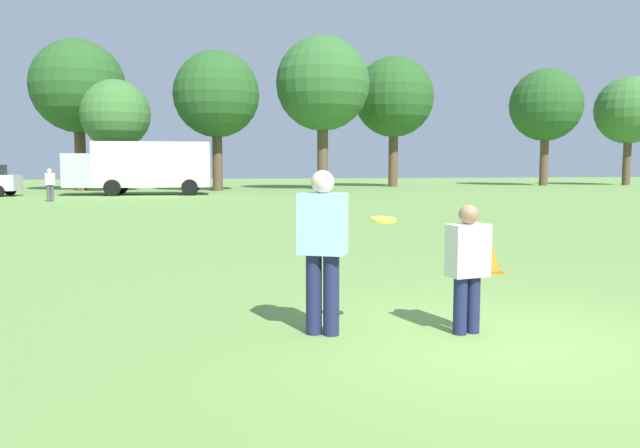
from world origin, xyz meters
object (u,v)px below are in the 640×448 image
Objects in this scene: player_thrower at (323,243)px; bystander_sideline_watcher at (50,183)px; traffic_cone at (492,259)px; box_truck at (143,166)px; player_defender at (468,262)px; frisbee at (384,220)px.

player_thrower is 1.08× the size of bystander_sideline_watcher.
bystander_sideline_watcher is at bearing 117.69° from traffic_cone.
box_truck is 7.48m from bystander_sideline_watcher.
player_defender is 28.32m from bystander_sideline_watcher.
player_thrower reaches higher than bystander_sideline_watcher.
player_thrower is 0.70m from frisbee.
frisbee reaches higher than traffic_cone.
player_thrower is 1.26× the size of player_defender.
box_truck is (-5.25, 32.63, 0.52)m from frisbee.
player_thrower is 4.84m from traffic_cone.
player_thrower is 3.68× the size of traffic_cone.
player_thrower is at bearing -138.13° from traffic_cone.
frisbee is 0.03× the size of box_truck.
player_thrower reaches higher than player_defender.
bystander_sideline_watcher is at bearing 108.00° from player_thrower.
frisbee is 0.56× the size of traffic_cone.
traffic_cone is at bearing -62.31° from bystander_sideline_watcher.
bystander_sideline_watcher is (-10.06, 26.48, 0.15)m from player_defender.
traffic_cone is at bearing 48.37° from frisbee.
traffic_cone is (3.56, 3.19, -0.76)m from player_thrower.
box_truck reaches higher than bystander_sideline_watcher.
player_defender is at bearing -79.40° from box_truck.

